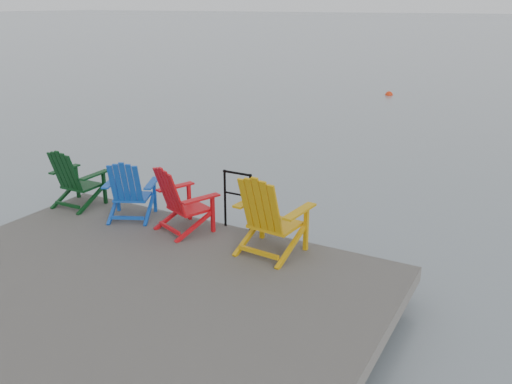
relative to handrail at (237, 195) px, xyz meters
The scene contains 8 objects.
ground 2.67m from the handrail, 95.83° to the right, with size 400.00×400.00×0.00m, color slate.
dock 2.56m from the handrail, 95.83° to the right, with size 6.00×5.00×1.40m.
handrail is the anchor object (origin of this frame).
chair_green 2.89m from the handrail, behind, with size 0.80×0.75×1.00m.
chair_blue 1.75m from the handrail, 164.52° to the right, with size 0.96×0.92×0.98m.
chair_red 0.83m from the handrail, 145.22° to the right, with size 0.98×0.94×1.02m.
chair_yellow 0.97m from the handrail, 33.31° to the right, with size 0.97×0.90×1.15m.
buoy_b 16.66m from the handrail, 97.83° to the left, with size 0.33×0.33×0.33m, color red.
Camera 1 is at (4.15, -4.07, 3.76)m, focal length 38.00 mm.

